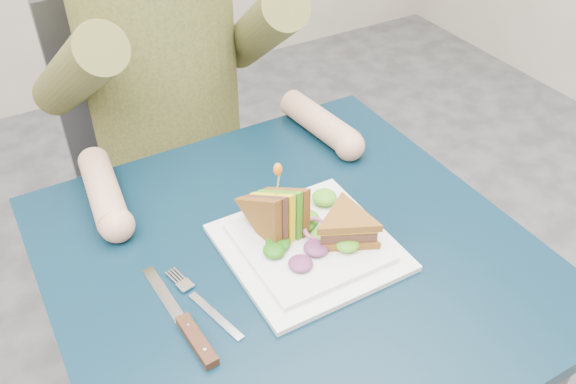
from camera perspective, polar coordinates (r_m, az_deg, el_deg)
table at (r=1.05m, az=0.37°, el=-8.83°), size 0.75×0.75×0.73m
chair at (r=1.60m, az=-11.70°, el=4.13°), size 0.42×0.40×0.93m
diner at (r=1.32m, az=-12.08°, el=15.12°), size 0.54×0.59×0.74m
plate at (r=1.00m, az=1.93°, el=-5.03°), size 0.26×0.26×0.02m
sandwich_flat at (r=0.98m, az=5.50°, el=-3.26°), size 0.16×0.16×0.05m
sandwich_upright at (r=0.98m, az=-0.91°, el=-2.17°), size 0.09×0.15×0.15m
fork at (r=0.93m, az=-7.83°, el=-10.41°), size 0.05×0.18×0.01m
knife at (r=0.89m, az=-9.12°, el=-12.76°), size 0.03×0.22×0.02m
toothpick at (r=0.94m, az=-0.95°, el=0.77°), size 0.01×0.01×0.06m
toothpick_frill at (r=0.92m, az=-0.96°, el=2.13°), size 0.01×0.01×0.02m
lettuce_spill at (r=0.99m, az=1.91°, el=-3.70°), size 0.15×0.13×0.02m
onion_ring at (r=0.99m, az=2.56°, el=-3.46°), size 0.04×0.04×0.02m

